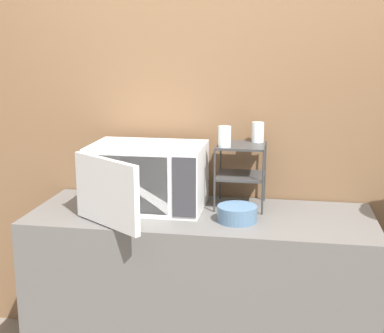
# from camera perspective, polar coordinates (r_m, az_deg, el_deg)

# --- Properties ---
(wall_back) EXTENTS (8.00, 0.06, 2.60)m
(wall_back) POSITION_cam_1_polar(r_m,az_deg,el_deg) (2.96, 2.05, 4.83)
(wall_back) COLOR brown
(wall_back) RESTS_ON ground_plane
(counter) EXTENTS (1.72, 0.64, 0.88)m
(counter) POSITION_cam_1_polar(r_m,az_deg,el_deg) (2.87, 0.90, -13.43)
(counter) COLOR #595654
(counter) RESTS_ON ground_plane
(microwave) EXTENTS (0.60, 0.67, 0.33)m
(microwave) POSITION_cam_1_polar(r_m,az_deg,el_deg) (2.75, -4.93, -1.12)
(microwave) COLOR silver
(microwave) RESTS_ON counter
(dish_rack) EXTENTS (0.25, 0.26, 0.33)m
(dish_rack) POSITION_cam_1_polar(r_m,az_deg,el_deg) (2.77, 5.24, 0.47)
(dish_rack) COLOR #333333
(dish_rack) RESTS_ON counter
(glass_front_left) EXTENTS (0.06, 0.06, 0.11)m
(glass_front_left) POSITION_cam_1_polar(r_m,az_deg,el_deg) (2.67, 3.50, 3.20)
(glass_front_left) COLOR silver
(glass_front_left) RESTS_ON dish_rack
(glass_back_right) EXTENTS (0.06, 0.06, 0.11)m
(glass_back_right) POSITION_cam_1_polar(r_m,az_deg,el_deg) (2.83, 7.03, 3.66)
(glass_back_right) COLOR silver
(glass_back_right) RESTS_ON dish_rack
(bowl) EXTENTS (0.19, 0.19, 0.08)m
(bowl) POSITION_cam_1_polar(r_m,az_deg,el_deg) (2.58, 4.83, -5.05)
(bowl) COLOR slate
(bowl) RESTS_ON counter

